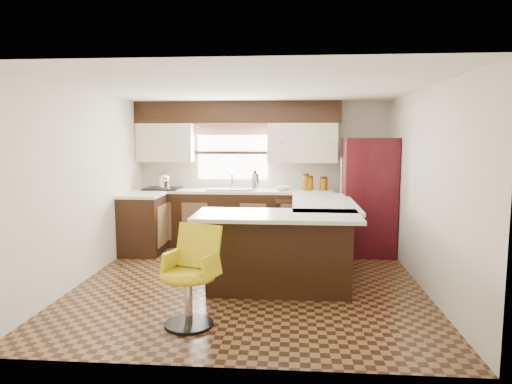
# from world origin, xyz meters

# --- Properties ---
(floor) EXTENTS (4.40, 4.40, 0.00)m
(floor) POSITION_xyz_m (0.00, 0.00, 0.00)
(floor) COLOR #49301A
(floor) RESTS_ON ground
(ceiling) EXTENTS (4.40, 4.40, 0.00)m
(ceiling) POSITION_xyz_m (0.00, 0.00, 2.40)
(ceiling) COLOR silver
(ceiling) RESTS_ON wall_back
(wall_back) EXTENTS (4.40, 0.00, 4.40)m
(wall_back) POSITION_xyz_m (0.00, 2.20, 1.20)
(wall_back) COLOR beige
(wall_back) RESTS_ON floor
(wall_front) EXTENTS (4.40, 0.00, 4.40)m
(wall_front) POSITION_xyz_m (0.00, -2.20, 1.20)
(wall_front) COLOR beige
(wall_front) RESTS_ON floor
(wall_left) EXTENTS (0.00, 4.40, 4.40)m
(wall_left) POSITION_xyz_m (-2.10, 0.00, 1.20)
(wall_left) COLOR beige
(wall_left) RESTS_ON floor
(wall_right) EXTENTS (0.00, 4.40, 4.40)m
(wall_right) POSITION_xyz_m (2.10, 0.00, 1.20)
(wall_right) COLOR beige
(wall_right) RESTS_ON floor
(base_cab_back) EXTENTS (3.30, 0.60, 0.90)m
(base_cab_back) POSITION_xyz_m (-0.45, 1.90, 0.45)
(base_cab_back) COLOR black
(base_cab_back) RESTS_ON floor
(base_cab_left) EXTENTS (0.60, 0.70, 0.90)m
(base_cab_left) POSITION_xyz_m (-1.80, 1.25, 0.45)
(base_cab_left) COLOR black
(base_cab_left) RESTS_ON floor
(counter_back) EXTENTS (3.30, 0.60, 0.04)m
(counter_back) POSITION_xyz_m (-0.45, 1.90, 0.92)
(counter_back) COLOR silver
(counter_back) RESTS_ON base_cab_back
(counter_left) EXTENTS (0.60, 0.70, 0.04)m
(counter_left) POSITION_xyz_m (-1.80, 1.25, 0.92)
(counter_left) COLOR silver
(counter_left) RESTS_ON base_cab_left
(soffit) EXTENTS (3.40, 0.35, 0.36)m
(soffit) POSITION_xyz_m (-0.40, 2.03, 2.22)
(soffit) COLOR black
(soffit) RESTS_ON wall_back
(upper_cab_left) EXTENTS (0.94, 0.35, 0.64)m
(upper_cab_left) POSITION_xyz_m (-1.62, 2.03, 1.72)
(upper_cab_left) COLOR beige
(upper_cab_left) RESTS_ON wall_back
(upper_cab_right) EXTENTS (1.14, 0.35, 0.64)m
(upper_cab_right) POSITION_xyz_m (0.68, 2.03, 1.72)
(upper_cab_right) COLOR beige
(upper_cab_right) RESTS_ON wall_back
(window_pane) EXTENTS (1.20, 0.02, 0.90)m
(window_pane) POSITION_xyz_m (-0.50, 2.18, 1.55)
(window_pane) COLOR white
(window_pane) RESTS_ON wall_back
(valance) EXTENTS (1.30, 0.06, 0.18)m
(valance) POSITION_xyz_m (-0.50, 2.14, 1.94)
(valance) COLOR #D19B93
(valance) RESTS_ON wall_back
(sink) EXTENTS (0.75, 0.45, 0.03)m
(sink) POSITION_xyz_m (-0.50, 1.88, 0.96)
(sink) COLOR #B2B2B7
(sink) RESTS_ON counter_back
(dishwasher) EXTENTS (0.58, 0.03, 0.78)m
(dishwasher) POSITION_xyz_m (0.55, 1.61, 0.43)
(dishwasher) COLOR black
(dishwasher) RESTS_ON floor
(cooktop) EXTENTS (0.58, 0.50, 0.02)m
(cooktop) POSITION_xyz_m (-1.65, 1.88, 0.96)
(cooktop) COLOR black
(cooktop) RESTS_ON counter_back
(peninsula_long) EXTENTS (0.60, 1.95, 0.90)m
(peninsula_long) POSITION_xyz_m (0.90, 0.62, 0.45)
(peninsula_long) COLOR black
(peninsula_long) RESTS_ON floor
(peninsula_return) EXTENTS (1.65, 0.60, 0.90)m
(peninsula_return) POSITION_xyz_m (0.38, -0.35, 0.45)
(peninsula_return) COLOR black
(peninsula_return) RESTS_ON floor
(counter_pen_long) EXTENTS (0.84, 1.95, 0.04)m
(counter_pen_long) POSITION_xyz_m (0.95, 0.62, 0.92)
(counter_pen_long) COLOR silver
(counter_pen_long) RESTS_ON peninsula_long
(counter_pen_return) EXTENTS (1.89, 0.84, 0.04)m
(counter_pen_return) POSITION_xyz_m (0.35, -0.44, 0.92)
(counter_pen_return) COLOR silver
(counter_pen_return) RESTS_ON peninsula_return
(refrigerator) EXTENTS (0.77, 0.74, 1.80)m
(refrigerator) POSITION_xyz_m (1.69, 1.52, 0.90)
(refrigerator) COLOR #3C0A10
(refrigerator) RESTS_ON floor
(bar_chair) EXTENTS (0.66, 0.66, 0.97)m
(bar_chair) POSITION_xyz_m (-0.46, -1.43, 0.48)
(bar_chair) COLOR gold
(bar_chair) RESTS_ON floor
(kettle) EXTENTS (0.20, 0.20, 0.27)m
(kettle) POSITION_xyz_m (-1.62, 1.88, 1.11)
(kettle) COLOR silver
(kettle) RESTS_ON cooktop
(percolator) EXTENTS (0.14, 0.14, 0.29)m
(percolator) POSITION_xyz_m (-0.09, 1.90, 1.09)
(percolator) COLOR silver
(percolator) RESTS_ON counter_back
(mixing_bowl) EXTENTS (0.30, 0.30, 0.07)m
(mixing_bowl) POSITION_xyz_m (0.35, 1.90, 0.98)
(mixing_bowl) COLOR white
(mixing_bowl) RESTS_ON counter_back
(canister_large) EXTENTS (0.12, 0.12, 0.24)m
(canister_large) POSITION_xyz_m (0.74, 1.92, 1.07)
(canister_large) COLOR #784D06
(canister_large) RESTS_ON counter_back
(canister_med) EXTENTS (0.12, 0.12, 0.21)m
(canister_med) POSITION_xyz_m (0.81, 1.92, 1.05)
(canister_med) COLOR #784D06
(canister_med) RESTS_ON counter_back
(canister_small) EXTENTS (0.13, 0.13, 0.20)m
(canister_small) POSITION_xyz_m (1.04, 1.92, 1.04)
(canister_small) COLOR #784D06
(canister_small) RESTS_ON counter_back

